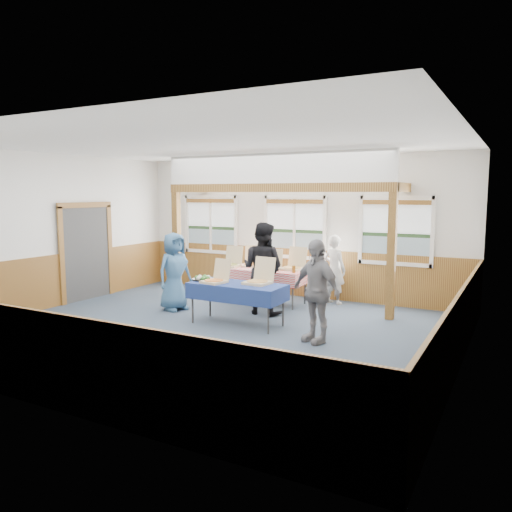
% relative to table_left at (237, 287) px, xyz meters
% --- Properties ---
extents(floor, '(8.00, 8.00, 0.00)m').
position_rel_table_left_xyz_m(floor, '(-0.15, -0.58, -0.70)').
color(floor, '#2B3945').
rests_on(floor, ground).
extents(ceiling, '(8.00, 8.00, 0.00)m').
position_rel_table_left_xyz_m(ceiling, '(-0.15, -0.58, 2.50)').
color(ceiling, white).
rests_on(ceiling, wall_back).
extents(wall_back, '(8.00, 0.00, 8.00)m').
position_rel_table_left_xyz_m(wall_back, '(-0.15, 2.92, 0.90)').
color(wall_back, silver).
rests_on(wall_back, floor).
extents(wall_front, '(8.00, 0.00, 8.00)m').
position_rel_table_left_xyz_m(wall_front, '(-0.15, -4.08, 0.90)').
color(wall_front, silver).
rests_on(wall_front, floor).
extents(wall_left, '(0.00, 8.00, 8.00)m').
position_rel_table_left_xyz_m(wall_left, '(-4.15, -0.58, 0.90)').
color(wall_left, silver).
rests_on(wall_left, floor).
extents(wall_right, '(0.00, 8.00, 8.00)m').
position_rel_table_left_xyz_m(wall_right, '(3.85, -0.58, 0.90)').
color(wall_right, silver).
rests_on(wall_right, floor).
extents(wainscot_back, '(7.98, 0.05, 1.10)m').
position_rel_table_left_xyz_m(wainscot_back, '(-0.15, 2.89, -0.15)').
color(wainscot_back, brown).
rests_on(wainscot_back, floor).
extents(wainscot_front, '(7.98, 0.05, 1.10)m').
position_rel_table_left_xyz_m(wainscot_front, '(-0.15, -4.06, -0.15)').
color(wainscot_front, brown).
rests_on(wainscot_front, floor).
extents(wainscot_left, '(0.05, 6.98, 1.10)m').
position_rel_table_left_xyz_m(wainscot_left, '(-4.13, -0.58, -0.15)').
color(wainscot_left, brown).
rests_on(wainscot_left, floor).
extents(wainscot_right, '(0.05, 6.98, 1.10)m').
position_rel_table_left_xyz_m(wainscot_right, '(3.82, -0.58, -0.15)').
color(wainscot_right, brown).
rests_on(wainscot_right, floor).
extents(cased_opening, '(0.06, 1.30, 2.10)m').
position_rel_table_left_xyz_m(cased_opening, '(-4.11, 0.32, 0.35)').
color(cased_opening, '#353535').
rests_on(cased_opening, wall_left).
extents(window_left, '(1.56, 0.10, 1.46)m').
position_rel_table_left_xyz_m(window_left, '(-2.45, 2.87, 0.98)').
color(window_left, white).
rests_on(window_left, wall_back).
extents(window_mid, '(1.56, 0.10, 1.46)m').
position_rel_table_left_xyz_m(window_mid, '(-0.15, 2.87, 0.98)').
color(window_mid, white).
rests_on(window_mid, wall_back).
extents(window_right, '(1.56, 0.10, 1.46)m').
position_rel_table_left_xyz_m(window_right, '(2.15, 2.87, 0.98)').
color(window_right, white).
rests_on(window_right, wall_back).
extents(post_left, '(0.15, 0.15, 2.40)m').
position_rel_table_left_xyz_m(post_left, '(-2.65, 1.72, 0.50)').
color(post_left, '#563413').
rests_on(post_left, floor).
extents(post_right, '(0.15, 0.15, 2.40)m').
position_rel_table_left_xyz_m(post_right, '(2.35, 1.72, 0.50)').
color(post_right, '#563413').
rests_on(post_right, floor).
extents(cross_beam, '(5.15, 0.18, 0.18)m').
position_rel_table_left_xyz_m(cross_beam, '(-0.15, 1.72, 1.79)').
color(cross_beam, '#563413').
rests_on(cross_beam, post_left).
extents(table_left, '(1.82, 0.97, 0.76)m').
position_rel_table_left_xyz_m(table_left, '(0.00, 0.00, 0.00)').
color(table_left, '#353535').
rests_on(table_left, floor).
extents(table_right, '(2.08, 1.60, 0.76)m').
position_rel_table_left_xyz_m(table_right, '(-0.44, 1.84, 0.00)').
color(table_right, '#353535').
rests_on(table_right, floor).
extents(pizza_box_a, '(0.45, 0.52, 0.42)m').
position_rel_table_left_xyz_m(pizza_box_a, '(-0.39, -0.11, 0.12)').
color(pizza_box_a, tan).
rests_on(pizza_box_a, table_left).
extents(pizza_box_b, '(0.46, 0.54, 0.46)m').
position_rel_table_left_xyz_m(pizza_box_b, '(0.35, 0.16, 0.13)').
color(pizza_box_b, tan).
rests_on(pizza_box_b, table_left).
extents(pizza_box_c, '(0.45, 0.53, 0.44)m').
position_rel_table_left_xyz_m(pizza_box_c, '(-1.20, 1.75, 0.13)').
color(pizza_box_c, tan).
rests_on(pizza_box_c, table_right).
extents(pizza_box_d, '(0.54, 0.60, 0.44)m').
position_rel_table_left_xyz_m(pizza_box_d, '(-0.81, 2.03, 0.13)').
color(pizza_box_d, tan).
rests_on(pizza_box_d, table_right).
extents(pizza_box_e, '(0.46, 0.53, 0.43)m').
position_rel_table_left_xyz_m(pizza_box_e, '(-0.20, 1.77, 0.13)').
color(pizza_box_e, tan).
rests_on(pizza_box_e, table_right).
extents(pizza_box_f, '(0.46, 0.55, 0.47)m').
position_rel_table_left_xyz_m(pizza_box_f, '(0.21, 1.99, 0.13)').
color(pizza_box_f, tan).
rests_on(pizza_box_f, table_right).
extents(veggie_tray, '(0.39, 0.39, 0.09)m').
position_rel_table_left_xyz_m(veggie_tray, '(-0.75, -0.00, 0.09)').
color(veggie_tray, black).
rests_on(veggie_tray, table_left).
extents(drink_glass, '(0.07, 0.07, 0.15)m').
position_rel_table_left_xyz_m(drink_glass, '(0.41, 1.59, 0.14)').
color(drink_glass, '#915818').
rests_on(drink_glass, table_right).
extents(woman_white, '(0.63, 0.52, 1.49)m').
position_rel_table_left_xyz_m(woman_white, '(0.96, 2.51, 0.05)').
color(woman_white, silver).
rests_on(woman_white, floor).
extents(woman_black, '(0.92, 0.73, 1.81)m').
position_rel_table_left_xyz_m(woman_black, '(0.01, 0.98, 0.21)').
color(woman_black, black).
rests_on(woman_black, floor).
extents(man_blue, '(0.70, 0.88, 1.59)m').
position_rel_table_left_xyz_m(man_blue, '(-1.71, 0.40, 0.10)').
color(man_blue, '#355E85').
rests_on(man_blue, floor).
extents(person_grey, '(1.05, 0.78, 1.66)m').
position_rel_table_left_xyz_m(person_grey, '(1.64, -0.32, 0.13)').
color(person_grey, gray).
rests_on(person_grey, floor).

